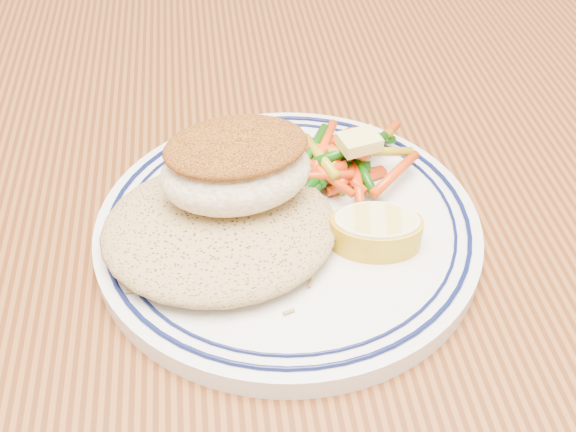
{
  "coord_description": "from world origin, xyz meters",
  "views": [
    {
      "loc": [
        -0.07,
        -0.34,
        1.09
      ],
      "look_at": [
        -0.02,
        0.0,
        0.77
      ],
      "focal_mm": 45.0,
      "sensor_mm": 36.0,
      "label": 1
    }
  ],
  "objects_px": {
    "plate": "(288,228)",
    "lemon_wedge": "(376,230)",
    "fish_fillet": "(236,166)",
    "rice_pilaf": "(219,225)",
    "vegetable_pile": "(340,162)",
    "dining_table": "(318,330)"
  },
  "relations": [
    {
      "from": "dining_table",
      "to": "fish_fillet",
      "type": "distance_m",
      "value": 0.17
    },
    {
      "from": "rice_pilaf",
      "to": "fish_fillet",
      "type": "distance_m",
      "value": 0.04
    },
    {
      "from": "lemon_wedge",
      "to": "dining_table",
      "type": "bearing_deg",
      "value": 140.26
    },
    {
      "from": "dining_table",
      "to": "fish_fillet",
      "type": "relative_size",
      "value": 14.51
    },
    {
      "from": "vegetable_pile",
      "to": "rice_pilaf",
      "type": "bearing_deg",
      "value": -148.4
    },
    {
      "from": "plate",
      "to": "vegetable_pile",
      "type": "distance_m",
      "value": 0.06
    },
    {
      "from": "dining_table",
      "to": "fish_fillet",
      "type": "height_order",
      "value": "fish_fillet"
    },
    {
      "from": "fish_fillet",
      "to": "lemon_wedge",
      "type": "distance_m",
      "value": 0.1
    },
    {
      "from": "plate",
      "to": "fish_fillet",
      "type": "relative_size",
      "value": 2.47
    },
    {
      "from": "rice_pilaf",
      "to": "vegetable_pile",
      "type": "height_order",
      "value": "rice_pilaf"
    },
    {
      "from": "plate",
      "to": "rice_pilaf",
      "type": "relative_size",
      "value": 1.7
    },
    {
      "from": "rice_pilaf",
      "to": "fish_fillet",
      "type": "relative_size",
      "value": 1.46
    },
    {
      "from": "dining_table",
      "to": "rice_pilaf",
      "type": "distance_m",
      "value": 0.14
    },
    {
      "from": "fish_fillet",
      "to": "vegetable_pile",
      "type": "bearing_deg",
      "value": 26.01
    },
    {
      "from": "dining_table",
      "to": "lemon_wedge",
      "type": "relative_size",
      "value": 23.54
    },
    {
      "from": "rice_pilaf",
      "to": "lemon_wedge",
      "type": "bearing_deg",
      "value": -9.16
    },
    {
      "from": "plate",
      "to": "rice_pilaf",
      "type": "bearing_deg",
      "value": -164.15
    },
    {
      "from": "dining_table",
      "to": "fish_fillet",
      "type": "xyz_separation_m",
      "value": [
        -0.06,
        0.01,
        0.16
      ]
    },
    {
      "from": "plate",
      "to": "lemon_wedge",
      "type": "bearing_deg",
      "value": -28.69
    },
    {
      "from": "plate",
      "to": "lemon_wedge",
      "type": "distance_m",
      "value": 0.06
    },
    {
      "from": "fish_fillet",
      "to": "lemon_wedge",
      "type": "xyz_separation_m",
      "value": [
        0.08,
        -0.03,
        -0.03
      ]
    },
    {
      "from": "rice_pilaf",
      "to": "fish_fillet",
      "type": "height_order",
      "value": "fish_fillet"
    }
  ]
}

